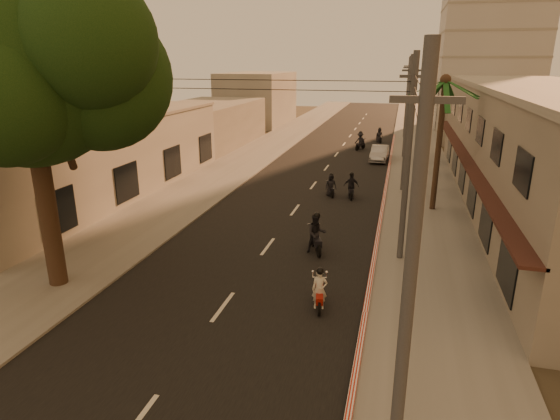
# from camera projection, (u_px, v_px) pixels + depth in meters

# --- Properties ---
(ground) EXTENTS (160.00, 160.00, 0.00)m
(ground) POSITION_uv_depth(u_px,v_px,m) (201.00, 337.00, 15.27)
(ground) COLOR #383023
(ground) RESTS_ON ground
(road) EXTENTS (10.00, 140.00, 0.02)m
(road) POSITION_uv_depth(u_px,v_px,m) (313.00, 185.00, 33.71)
(road) COLOR black
(road) RESTS_ON ground
(sidewalk_right) EXTENTS (5.00, 140.00, 0.12)m
(sidewalk_right) POSITION_uv_depth(u_px,v_px,m) (421.00, 192.00, 31.91)
(sidewalk_right) COLOR slate
(sidewalk_right) RESTS_ON ground
(sidewalk_left) EXTENTS (5.00, 140.00, 0.12)m
(sidewalk_left) POSITION_uv_depth(u_px,v_px,m) (216.00, 178.00, 35.48)
(sidewalk_left) COLOR slate
(sidewalk_left) RESTS_ON ground
(curb_stripe) EXTENTS (0.20, 60.00, 0.20)m
(curb_stripe) POSITION_uv_depth(u_px,v_px,m) (382.00, 210.00, 27.86)
(curb_stripe) COLOR #B12412
(curb_stripe) RESTS_ON ground
(shophouse_row) EXTENTS (8.80, 34.20, 7.30)m
(shophouse_row) POSITION_uv_depth(u_px,v_px,m) (542.00, 149.00, 27.43)
(shophouse_row) COLOR gray
(shophouse_row) RESTS_ON ground
(left_building) EXTENTS (8.20, 24.20, 5.20)m
(left_building) POSITION_uv_depth(u_px,v_px,m) (88.00, 156.00, 30.71)
(left_building) COLOR #9E9A8E
(left_building) RESTS_ON ground
(distant_tower) EXTENTS (12.10, 12.10, 28.00)m
(distant_tower) POSITION_uv_depth(u_px,v_px,m) (493.00, 15.00, 58.81)
(distant_tower) COLOR #B7B5B2
(distant_tower) RESTS_ON ground
(broadleaf_tree) EXTENTS (9.60, 8.70, 12.10)m
(broadleaf_tree) POSITION_uv_depth(u_px,v_px,m) (37.00, 65.00, 16.23)
(broadleaf_tree) COLOR black
(broadleaf_tree) RESTS_ON ground
(palm_tree) EXTENTS (5.00, 5.00, 8.20)m
(palm_tree) POSITION_uv_depth(u_px,v_px,m) (445.00, 88.00, 25.93)
(palm_tree) COLOR black
(palm_tree) RESTS_ON ground
(utility_poles) EXTENTS (1.20, 48.26, 9.00)m
(utility_poles) POSITION_uv_depth(u_px,v_px,m) (410.00, 94.00, 30.24)
(utility_poles) COLOR #38383A
(utility_poles) RESTS_ON ground
(filler_right) EXTENTS (8.00, 14.00, 6.00)m
(filler_right) POSITION_uv_depth(u_px,v_px,m) (477.00, 113.00, 52.51)
(filler_right) COLOR #9E9A8E
(filler_right) RESTS_ON ground
(filler_left_near) EXTENTS (8.00, 14.00, 4.40)m
(filler_left_near) POSITION_uv_depth(u_px,v_px,m) (208.00, 124.00, 49.28)
(filler_left_near) COLOR #9E9A8E
(filler_left_near) RESTS_ON ground
(filler_left_far) EXTENTS (8.00, 14.00, 7.00)m
(filler_left_far) POSITION_uv_depth(u_px,v_px,m) (258.00, 99.00, 65.48)
(filler_left_far) COLOR #9E9A8E
(filler_left_far) RESTS_ON ground
(scooter_red) EXTENTS (0.75, 1.64, 1.62)m
(scooter_red) POSITION_uv_depth(u_px,v_px,m) (320.00, 290.00, 16.84)
(scooter_red) COLOR black
(scooter_red) RESTS_ON ground
(scooter_mid_a) EXTENTS (1.40, 1.91, 1.98)m
(scooter_mid_a) POSITION_uv_depth(u_px,v_px,m) (316.00, 234.00, 21.75)
(scooter_mid_a) COLOR black
(scooter_mid_a) RESTS_ON ground
(scooter_mid_b) EXTENTS (1.11, 1.78, 1.76)m
(scooter_mid_b) POSITION_uv_depth(u_px,v_px,m) (351.00, 186.00, 30.39)
(scooter_mid_b) COLOR black
(scooter_mid_b) RESTS_ON ground
(scooter_far_a) EXTENTS (1.04, 1.54, 1.58)m
(scooter_far_a) POSITION_uv_depth(u_px,v_px,m) (331.00, 186.00, 30.88)
(scooter_far_a) COLOR black
(scooter_far_a) RESTS_ON ground
(scooter_far_b) EXTENTS (1.62, 1.82, 1.90)m
(scooter_far_b) POSITION_uv_depth(u_px,v_px,m) (360.00, 141.00, 46.85)
(scooter_far_b) COLOR black
(scooter_far_b) RESTS_ON ground
(parked_car) EXTENTS (1.70, 4.19, 1.35)m
(parked_car) POSITION_uv_depth(u_px,v_px,m) (379.00, 153.00, 41.81)
(parked_car) COLOR #9EA0A6
(parked_car) RESTS_ON ground
(scooter_far_c) EXTENTS (1.09, 1.62, 1.66)m
(scooter_far_c) POSITION_uv_depth(u_px,v_px,m) (379.00, 136.00, 51.08)
(scooter_far_c) COLOR black
(scooter_far_c) RESTS_ON ground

